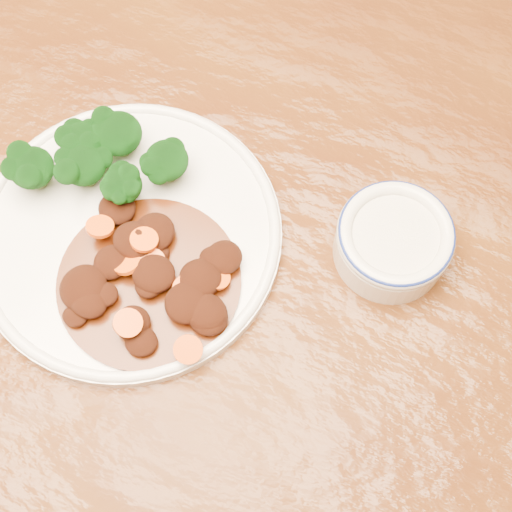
% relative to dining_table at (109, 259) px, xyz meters
% --- Properties ---
extents(ground, '(4.00, 4.00, 0.00)m').
position_rel_dining_table_xyz_m(ground, '(0.00, 0.00, -0.67)').
color(ground, '#401D10').
rests_on(ground, ground).
extents(dining_table, '(1.52, 0.93, 0.75)m').
position_rel_dining_table_xyz_m(dining_table, '(0.00, 0.00, 0.00)').
color(dining_table, '#552E0F').
rests_on(dining_table, ground).
extents(dinner_plate, '(0.29, 0.29, 0.02)m').
position_rel_dining_table_xyz_m(dinner_plate, '(0.04, 0.00, 0.09)').
color(dinner_plate, white).
rests_on(dinner_plate, dining_table).
extents(broccoli_florets, '(0.16, 0.11, 0.05)m').
position_rel_dining_table_xyz_m(broccoli_florets, '(-0.01, 0.05, 0.12)').
color(broccoli_florets, '#698B48').
rests_on(broccoli_florets, dinner_plate).
extents(mince_stew, '(0.17, 0.17, 0.03)m').
position_rel_dining_table_xyz_m(mince_stew, '(0.08, -0.03, 0.10)').
color(mince_stew, '#491D07').
rests_on(mince_stew, dinner_plate).
extents(dip_bowl, '(0.11, 0.11, 0.05)m').
position_rel_dining_table_xyz_m(dip_bowl, '(0.27, 0.09, 0.11)').
color(dip_bowl, silver).
rests_on(dip_bowl, dining_table).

